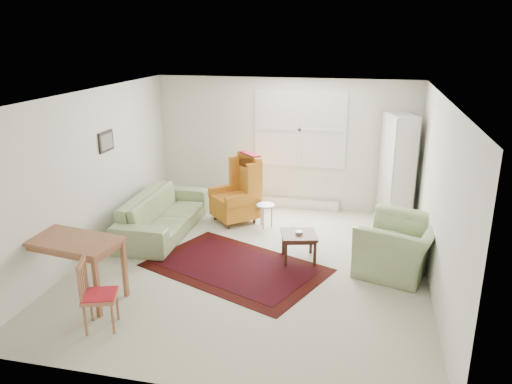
% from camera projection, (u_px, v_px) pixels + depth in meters
% --- Properties ---
extents(room, '(5.04, 5.54, 2.51)m').
position_uv_depth(room, '(256.00, 180.00, 7.20)').
color(room, beige).
rests_on(room, ground).
extents(rug, '(2.92, 2.45, 0.02)m').
position_uv_depth(rug, '(236.00, 267.00, 7.31)').
color(rug, black).
rests_on(rug, ground).
extents(sofa, '(0.95, 2.33, 0.93)m').
position_uv_depth(sofa, '(163.00, 206.00, 8.51)').
color(sofa, '#8B9F6A').
rests_on(sofa, ground).
extents(armchair, '(1.34, 1.44, 0.93)m').
position_uv_depth(armchair, '(400.00, 241.00, 7.09)').
color(armchair, '#8B9F6A').
rests_on(armchair, ground).
extents(wingback_chair, '(1.04, 1.04, 1.24)m').
position_uv_depth(wingback_chair, '(234.00, 189.00, 8.92)').
color(wingback_chair, '#C6761E').
rests_on(wingback_chair, ground).
extents(coffee_table, '(0.63, 0.63, 0.42)m').
position_uv_depth(coffee_table, '(299.00, 246.00, 7.53)').
color(coffee_table, '#3C1C12').
rests_on(coffee_table, ground).
extents(stool, '(0.41, 0.41, 0.43)m').
position_uv_depth(stool, '(265.00, 215.00, 8.80)').
color(stool, white).
rests_on(stool, ground).
extents(cabinet, '(0.62, 0.87, 1.96)m').
position_uv_depth(cabinet, '(397.00, 169.00, 8.83)').
color(cabinet, silver).
rests_on(cabinet, ground).
extents(desk, '(1.39, 0.85, 0.83)m').
position_uv_depth(desk, '(73.00, 268.00, 6.39)').
color(desk, '#98603D').
rests_on(desk, ground).
extents(desk_chair, '(0.48, 0.48, 0.86)m').
position_uv_depth(desk_chair, '(100.00, 294.00, 5.72)').
color(desk_chair, '#98603D').
rests_on(desk_chair, ground).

